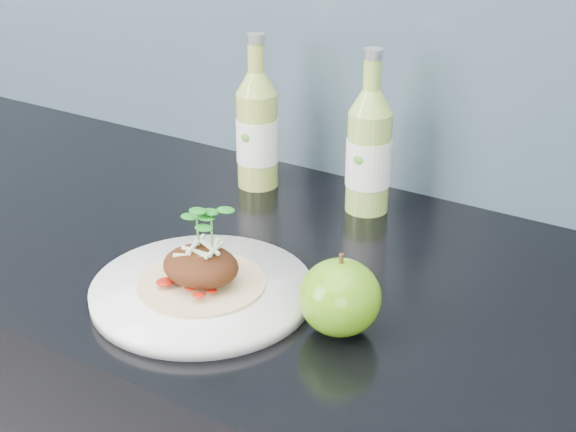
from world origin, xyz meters
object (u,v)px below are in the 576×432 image
object	(u,v)px
dinner_plate	(202,291)
cider_bottle_right	(369,151)
green_apple	(340,297)
cider_bottle_left	(257,130)

from	to	relation	value
dinner_plate	cider_bottle_right	xyz separation A→B (m)	(0.05, 0.32, 0.08)
dinner_plate	green_apple	world-z (taller)	green_apple
green_apple	cider_bottle_left	xyz separation A→B (m)	(-0.30, 0.29, 0.05)
green_apple	cider_bottle_right	xyz separation A→B (m)	(-0.12, 0.30, 0.05)
dinner_plate	cider_bottle_right	size ratio (longest dim) A/B	1.30
green_apple	cider_bottle_right	size ratio (longest dim) A/B	0.43
dinner_plate	cider_bottle_right	world-z (taller)	cider_bottle_right
cider_bottle_left	dinner_plate	bearing A→B (deg)	-45.05
dinner_plate	cider_bottle_left	world-z (taller)	cider_bottle_left
dinner_plate	green_apple	size ratio (longest dim) A/B	3.00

